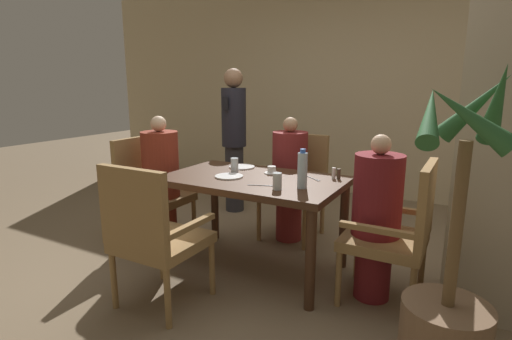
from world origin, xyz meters
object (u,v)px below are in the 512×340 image
diner_in_far_chair (289,178)px  chair_left_side (150,187)px  diner_in_right_chair (376,217)px  chair_near_corner (153,232)px  standing_host (234,136)px  glass_tall_near (234,165)px  chair_far_side (296,182)px  glass_tall_mid (277,181)px  water_bottle (302,170)px  plate_main_left (229,176)px  teacup_with_saucer (272,170)px  chair_right_side (399,229)px  plate_main_right (242,167)px  potted_palm (448,300)px  diner_in_left_chair (161,180)px

diner_in_far_chair → chair_left_side: bearing=-148.1°
diner_in_right_chair → chair_near_corner: 1.46m
standing_host → glass_tall_near: 1.28m
chair_far_side → glass_tall_mid: chair_far_side is taller
water_bottle → plate_main_left: bearing=177.5°
teacup_with_saucer → water_bottle: size_ratio=0.44×
chair_right_side → plate_main_right: chair_right_side is taller
standing_host → water_bottle: size_ratio=5.87×
diner_in_far_chair → standing_host: 1.07m
potted_palm → plate_main_right: size_ratio=7.13×
plate_main_left → water_bottle: (0.62, -0.03, 0.12)m
chair_left_side → plate_main_left: bearing=-5.2°
diner_in_far_chair → standing_host: bearing=151.4°
chair_near_corner → glass_tall_mid: 0.88m
chair_far_side → chair_left_side: bearing=-142.8°
chair_left_side → chair_near_corner: (0.81, -0.82, 0.00)m
diner_in_left_chair → diner_in_right_chair: size_ratio=1.04×
chair_right_side → water_bottle: (-0.64, -0.11, 0.35)m
chair_left_side → diner_in_far_chair: 1.28m
teacup_with_saucer → plate_main_left: bearing=-129.9°
teacup_with_saucer → glass_tall_mid: bearing=-58.6°
diner_in_far_chair → teacup_with_saucer: bearing=-82.9°
glass_tall_near → chair_right_side: bearing=-3.9°
glass_tall_mid → standing_host: bearing=131.2°
standing_host → glass_tall_mid: standing_host is taller
chair_left_side → standing_host: (0.17, 1.17, 0.34)m
chair_left_side → teacup_with_saucer: size_ratio=8.14×
chair_left_side → chair_far_side: 1.36m
chair_far_side → glass_tall_mid: size_ratio=8.39×
plate_main_right → water_bottle: size_ratio=0.80×
diner_in_right_chair → teacup_with_saucer: 0.92m
glass_tall_near → potted_palm: bearing=-21.8°
diner_in_right_chair → plate_main_right: size_ratio=5.18×
diner_in_left_chair → chair_right_side: 2.03m
diner_in_left_chair → plate_main_left: bearing=-6.2°
chair_right_side → chair_near_corner: bearing=-148.8°
water_bottle → glass_tall_near: 0.71m
chair_right_side → standing_host: 2.34m
diner_in_far_chair → diner_in_right_chair: bearing=-35.7°
chair_right_side → water_bottle: bearing=-170.2°
chair_left_side → glass_tall_near: (0.86, 0.09, 0.28)m
water_bottle → glass_tall_near: bearing=163.5°
chair_right_side → plate_main_left: 1.28m
diner_in_left_chair → teacup_with_saucer: (1.00, 0.19, 0.16)m
chair_right_side → teacup_with_saucer: bearing=169.5°
standing_host → plate_main_left: (0.74, -1.26, -0.12)m
chair_near_corner → glass_tall_mid: bearing=45.3°
teacup_with_saucer → glass_tall_mid: size_ratio=1.03×
diner_in_right_chair → teacup_with_saucer: (-0.88, 0.19, 0.18)m
diner_in_left_chair → chair_near_corner: diner_in_left_chair is taller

